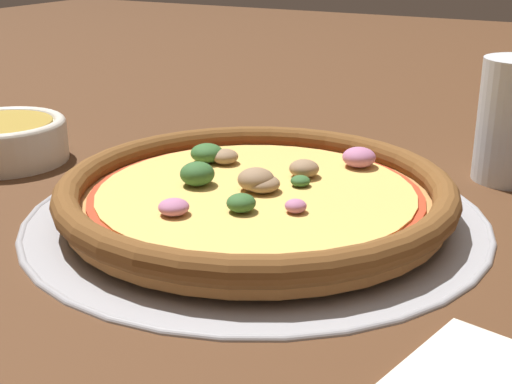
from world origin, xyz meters
TOP-DOWN VIEW (x-y plane):
  - ground_plane at (0.00, 0.00)m, footprint 3.00×3.00m
  - pizza_tray at (0.00, 0.00)m, footprint 0.39×0.39m
  - pizza at (0.00, 0.00)m, footprint 0.33×0.33m
  - bowl_near at (0.01, 0.30)m, footprint 0.13×0.13m

SIDE VIEW (x-z plane):
  - ground_plane at x=0.00m, z-range 0.00..0.00m
  - pizza_tray at x=0.00m, z-range 0.00..0.01m
  - pizza at x=0.00m, z-range 0.00..0.04m
  - bowl_near at x=0.01m, z-range 0.00..0.05m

